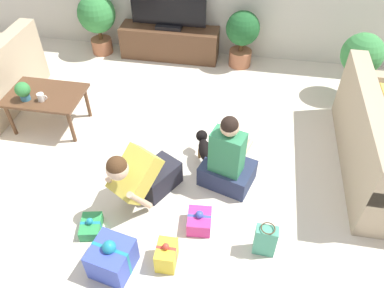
% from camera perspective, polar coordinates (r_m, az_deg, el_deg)
% --- Properties ---
extents(ground_plane, '(16.00, 16.00, 0.00)m').
position_cam_1_polar(ground_plane, '(4.17, -5.26, -3.46)').
color(ground_plane, beige).
extents(coffee_table, '(0.88, 0.61, 0.46)m').
position_cam_1_polar(coffee_table, '(4.76, -21.39, 6.57)').
color(coffee_table, brown).
rests_on(coffee_table, ground_plane).
extents(tv_console, '(1.48, 0.40, 0.48)m').
position_cam_1_polar(tv_console, '(5.94, -3.41, 15.16)').
color(tv_console, brown).
rests_on(tv_console, ground_plane).
extents(tv, '(1.10, 0.20, 0.59)m').
position_cam_1_polar(tv, '(5.73, -3.63, 19.55)').
color(tv, black).
rests_on(tv, tv_console).
extents(potted_plant_corner_right, '(0.53, 0.53, 0.89)m').
position_cam_1_polar(potted_plant_corner_right, '(5.31, 24.41, 12.04)').
color(potted_plant_corner_right, '#336B84').
rests_on(potted_plant_corner_right, ground_plane).
extents(potted_plant_back_left, '(0.56, 0.56, 0.91)m').
position_cam_1_polar(potted_plant_back_left, '(6.08, -14.26, 18.16)').
color(potted_plant_back_left, '#A36042').
rests_on(potted_plant_back_left, ground_plane).
extents(potted_plant_back_right, '(0.48, 0.48, 0.83)m').
position_cam_1_polar(potted_plant_back_right, '(5.65, 7.67, 16.27)').
color(potted_plant_back_right, '#A36042').
rests_on(potted_plant_back_right, ground_plane).
extents(person_kneeling, '(0.64, 0.80, 0.78)m').
position_cam_1_polar(person_kneeling, '(3.63, -7.55, -4.74)').
color(person_kneeling, '#23232D').
rests_on(person_kneeling, ground_plane).
extents(person_sitting, '(0.61, 0.57, 0.91)m').
position_cam_1_polar(person_sitting, '(3.78, 5.45, -2.60)').
color(person_sitting, '#283351').
rests_on(person_sitting, ground_plane).
extents(dog, '(0.26, 0.49, 0.30)m').
position_cam_1_polar(dog, '(4.08, 1.90, -0.56)').
color(dog, black).
rests_on(dog, ground_plane).
extents(gift_box_a, '(0.39, 0.39, 0.38)m').
position_cam_1_polar(gift_box_a, '(3.37, -12.09, -16.61)').
color(gift_box_a, '#3D51BC').
rests_on(gift_box_a, ground_plane).
extents(gift_box_b, '(0.23, 0.29, 0.17)m').
position_cam_1_polar(gift_box_b, '(3.71, -15.12, -11.98)').
color(gift_box_b, '#2D934C').
rests_on(gift_box_b, ground_plane).
extents(gift_box_c, '(0.17, 0.23, 0.28)m').
position_cam_1_polar(gift_box_c, '(3.36, -3.90, -16.53)').
color(gift_box_c, yellow).
rests_on(gift_box_c, ground_plane).
extents(gift_box_d, '(0.24, 0.27, 0.22)m').
position_cam_1_polar(gift_box_d, '(3.59, 1.12, -11.64)').
color(gift_box_d, '#CC3389').
rests_on(gift_box_d, ground_plane).
extents(gift_bag_a, '(0.19, 0.13, 0.36)m').
position_cam_1_polar(gift_bag_a, '(3.43, 11.09, -14.19)').
color(gift_bag_a, '#4CA384').
rests_on(gift_bag_a, ground_plane).
extents(mug, '(0.12, 0.08, 0.09)m').
position_cam_1_polar(mug, '(4.60, -22.00, 6.65)').
color(mug, silver).
rests_on(mug, coffee_table).
extents(tabletop_plant, '(0.17, 0.17, 0.22)m').
position_cam_1_polar(tabletop_plant, '(4.65, -24.37, 7.43)').
color(tabletop_plant, '#336B84').
rests_on(tabletop_plant, coffee_table).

